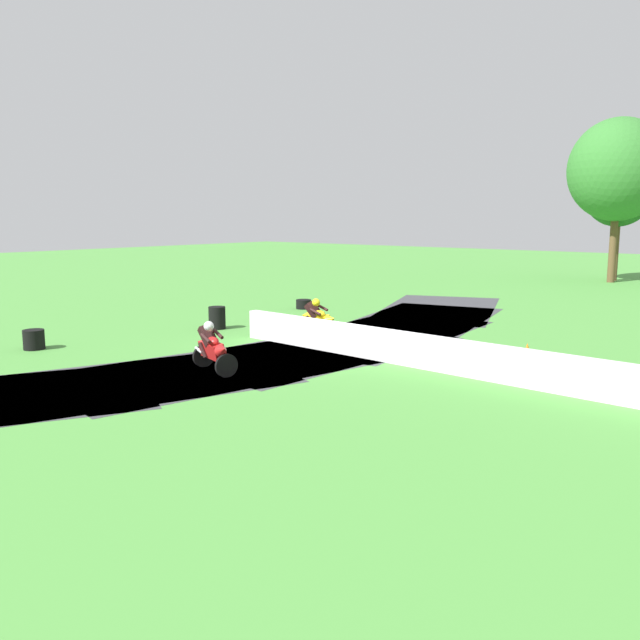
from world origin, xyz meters
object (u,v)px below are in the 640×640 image
(tire_stack_mid_a, at_px, (217,318))
(tire_stack_mid_b, at_px, (304,304))
(motorcycle_chase_yellow, at_px, (318,319))
(traffic_cone, at_px, (527,351))
(motorcycle_lead_red, at_px, (213,348))
(tire_stack_near, at_px, (34,340))

(tire_stack_mid_a, bearing_deg, tire_stack_mid_b, 99.50)
(motorcycle_chase_yellow, xyz_separation_m, tire_stack_mid_b, (-4.90, 4.93, -0.44))
(motorcycle_chase_yellow, height_order, tire_stack_mid_b, motorcycle_chase_yellow)
(tire_stack_mid_a, distance_m, tire_stack_mid_b, 5.97)
(traffic_cone, bearing_deg, motorcycle_lead_red, -129.30)
(tire_stack_mid_b, bearing_deg, tire_stack_near, -92.70)
(tire_stack_near, relative_size, traffic_cone, 1.43)
(motorcycle_lead_red, relative_size, traffic_cone, 3.85)
(motorcycle_chase_yellow, bearing_deg, tire_stack_mid_b, 134.78)
(tire_stack_mid_a, relative_size, traffic_cone, 1.82)
(motorcycle_chase_yellow, relative_size, traffic_cone, 3.85)
(tire_stack_near, bearing_deg, tire_stack_mid_a, 75.56)
(motorcycle_lead_red, distance_m, tire_stack_mid_b, 12.04)
(tire_stack_mid_a, relative_size, tire_stack_mid_b, 1.23)
(motorcycle_chase_yellow, distance_m, traffic_cone, 6.76)
(tire_stack_near, relative_size, tire_stack_mid_a, 0.79)
(motorcycle_lead_red, relative_size, tire_stack_mid_a, 2.12)
(tire_stack_mid_b, bearing_deg, motorcycle_chase_yellow, -45.22)
(motorcycle_lead_red, xyz_separation_m, motorcycle_chase_yellow, (-1.04, 5.53, -0.02))
(tire_stack_mid_b, height_order, traffic_cone, traffic_cone)
(tire_stack_near, height_order, tire_stack_mid_b, tire_stack_near)
(motorcycle_chase_yellow, relative_size, tire_stack_near, 2.70)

